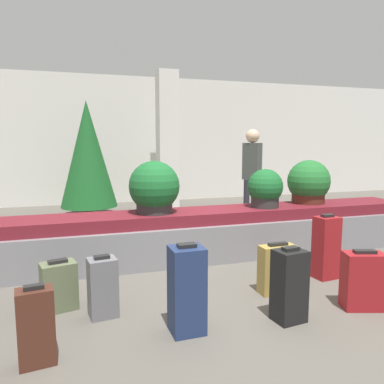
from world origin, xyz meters
The scene contains 17 objects.
ground_plane centered at (0.00, 0.00, 0.00)m, with size 18.00×18.00×0.00m, color #59544C.
back_wall centered at (0.00, 6.28, 1.60)m, with size 18.00×0.06×3.20m.
carousel centered at (0.00, 1.22, 0.31)m, with size 6.78×0.80×0.64m.
pillar centered at (0.67, 5.31, 1.60)m, with size 0.46×0.46×3.20m.
suitcase_0 centered at (-1.64, 0.09, 0.23)m, with size 0.35×0.28×0.47m.
suitcase_1 centered at (-1.27, -0.17, 0.27)m, with size 0.27×0.23×0.56m.
suitcase_2 centered at (-0.64, -0.67, 0.36)m, with size 0.27×0.25×0.74m.
suitcase_3 centered at (1.05, -0.73, 0.27)m, with size 0.41×0.31×0.56m.
suitcase_4 centered at (1.22, 0.04, 0.36)m, with size 0.27×0.23×0.74m.
suitcase_5 centered at (-1.76, -0.78, 0.28)m, with size 0.26×0.19×0.58m.
suitcase_6 centered at (0.48, -0.17, 0.25)m, with size 0.38×0.17×0.53m.
suitcase_7 centered at (0.26, -0.74, 0.32)m, with size 0.28×0.25×0.66m.
potted_plant_0 centered at (1.86, 1.33, 0.94)m, with size 0.63×0.63×0.64m.
potted_plant_1 centered at (-0.51, 1.22, 0.96)m, with size 0.65×0.65×0.67m.
potted_plant_2 centered at (1.05, 1.18, 0.90)m, with size 0.49×0.49×0.53m.
traveler_0 centered at (1.68, 2.85, 1.08)m, with size 0.32×0.37×1.78m.
decorated_tree centered at (-1.19, 4.78, 1.29)m, with size 1.18×1.18×2.41m.
Camera 1 is at (-1.47, -3.43, 1.54)m, focal length 35.00 mm.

